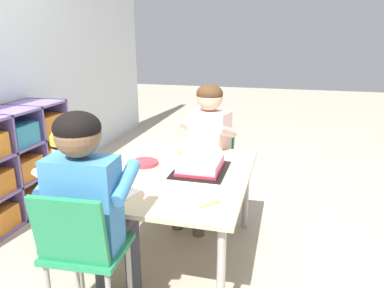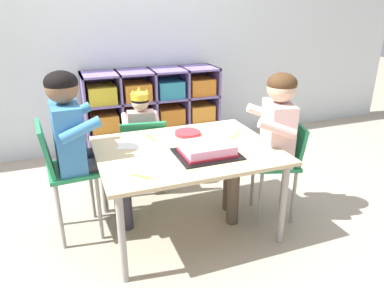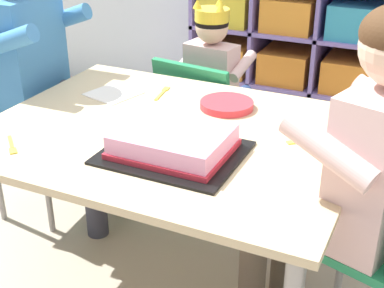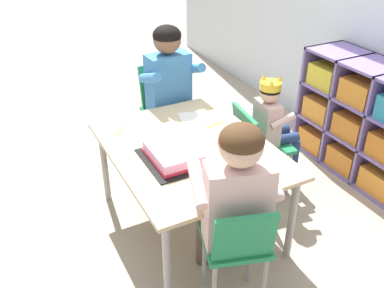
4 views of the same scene
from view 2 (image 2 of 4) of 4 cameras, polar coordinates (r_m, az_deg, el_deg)
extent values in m
plane|color=tan|center=(2.58, -0.80, -12.78)|extent=(16.00, 16.00, 0.00)
cube|color=silver|center=(3.75, -10.15, 19.07)|extent=(6.59, 0.10, 2.62)
cube|color=#7F6BB2|center=(3.85, -6.95, 5.89)|extent=(1.34, 0.01, 0.84)
cube|color=#7F6BB2|center=(3.58, -16.55, 3.93)|extent=(0.02, 0.38, 0.84)
cube|color=#7F6BB2|center=(3.62, -11.33, 4.58)|extent=(0.02, 0.38, 0.84)
cube|color=#7F6BB2|center=(3.68, -6.25, 5.17)|extent=(0.02, 0.38, 0.84)
cube|color=#7F6BB2|center=(3.77, -1.36, 5.70)|extent=(0.02, 0.38, 0.84)
cube|color=#7F6BB2|center=(3.89, 3.27, 6.16)|extent=(0.02, 0.38, 0.84)
cube|color=#7F6BB2|center=(3.81, -6.00, -0.76)|extent=(1.34, 0.38, 0.02)
cube|color=#7F6BB2|center=(3.72, -6.16, 3.15)|extent=(1.34, 0.38, 0.02)
cube|color=#7F6BB2|center=(3.64, -6.33, 7.24)|extent=(1.34, 0.38, 0.02)
cube|color=#7F6BB2|center=(3.58, -6.52, 11.48)|extent=(1.34, 0.38, 0.02)
cube|color=orange|center=(3.68, -13.45, -0.55)|extent=(0.25, 0.31, 0.17)
cube|color=orange|center=(3.73, -8.43, 0.11)|extent=(0.25, 0.31, 0.17)
cube|color=orange|center=(3.80, -3.57, 0.76)|extent=(0.25, 0.31, 0.17)
cube|color=yellow|center=(3.91, 1.06, 1.37)|extent=(0.25, 0.31, 0.17)
cube|color=orange|center=(3.59, -13.82, 3.50)|extent=(0.25, 0.31, 0.17)
cube|color=orange|center=(3.64, -8.66, 4.13)|extent=(0.25, 0.31, 0.17)
cube|color=orange|center=(3.72, -3.67, 4.71)|extent=(0.25, 0.31, 0.17)
cube|color=orange|center=(3.82, 1.09, 5.23)|extent=(0.25, 0.31, 0.17)
cube|color=yellow|center=(3.52, -14.22, 7.74)|extent=(0.25, 0.31, 0.17)
cube|color=orange|center=(3.57, -8.91, 8.33)|extent=(0.25, 0.31, 0.17)
cube|color=teal|center=(3.65, -3.77, 8.83)|extent=(0.25, 0.31, 0.17)
cube|color=orange|center=(3.75, 1.12, 9.24)|extent=(0.25, 0.31, 0.17)
cube|color=#D1B789|center=(2.30, -0.88, -0.95)|extent=(1.13, 0.88, 0.02)
cylinder|color=#9E9993|center=(2.01, -11.06, -14.57)|extent=(0.04, 0.04, 0.56)
cylinder|color=#9E9993|center=(2.34, 14.28, -9.22)|extent=(0.04, 0.04, 0.56)
cylinder|color=#9E9993|center=(2.66, -13.99, -5.25)|extent=(0.04, 0.04, 0.56)
cylinder|color=#9E9993|center=(2.92, 5.96, -2.21)|extent=(0.04, 0.04, 0.56)
cube|color=#238451|center=(2.92, -7.82, -0.56)|extent=(0.41, 0.36, 0.03)
cube|color=#238451|center=(2.73, -7.66, 0.97)|extent=(0.35, 0.10, 0.25)
cylinder|color=gray|center=(3.12, -5.01, -2.67)|extent=(0.02, 0.02, 0.35)
cylinder|color=gray|center=(3.10, -10.76, -3.18)|extent=(0.02, 0.02, 0.35)
cylinder|color=gray|center=(2.90, -4.30, -4.66)|extent=(0.02, 0.02, 0.35)
cylinder|color=gray|center=(2.87, -10.50, -5.22)|extent=(0.02, 0.02, 0.35)
cube|color=beige|center=(2.87, -8.02, 2.37)|extent=(0.22, 0.14, 0.29)
sphere|color=#DBB293|center=(2.81, -8.25, 6.54)|extent=(0.13, 0.13, 0.13)
ellipsoid|color=black|center=(2.80, -8.27, 6.94)|extent=(0.14, 0.14, 0.10)
cylinder|color=yellow|center=(2.80, -8.31, 7.53)|extent=(0.14, 0.14, 0.05)
cone|color=yellow|center=(2.84, -8.46, 8.64)|extent=(0.04, 0.04, 0.04)
cone|color=yellow|center=(2.76, -7.20, 8.33)|extent=(0.04, 0.04, 0.04)
cone|color=yellow|center=(2.76, -9.41, 8.17)|extent=(0.04, 0.04, 0.04)
cylinder|color=navy|center=(3.02, -6.91, 1.00)|extent=(0.10, 0.22, 0.07)
cylinder|color=navy|center=(3.01, -9.29, 0.81)|extent=(0.10, 0.22, 0.07)
cylinder|color=navy|center=(3.19, -6.95, -1.97)|extent=(0.06, 0.06, 0.37)
cylinder|color=navy|center=(3.18, -9.21, -2.17)|extent=(0.06, 0.06, 0.37)
cylinder|color=beige|center=(2.90, -5.71, 4.03)|extent=(0.07, 0.18, 0.10)
cylinder|color=beige|center=(2.88, -10.64, 3.64)|extent=(0.07, 0.18, 0.10)
cube|color=#238451|center=(2.40, -18.44, -3.83)|extent=(0.32, 0.36, 0.03)
cube|color=#238451|center=(2.33, -22.28, -0.70)|extent=(0.09, 0.32, 0.30)
cylinder|color=gray|center=(2.40, -14.50, -9.89)|extent=(0.02, 0.02, 0.46)
cylinder|color=gray|center=(2.64, -15.66, -6.93)|extent=(0.02, 0.02, 0.46)
cylinder|color=gray|center=(2.39, -20.19, -10.85)|extent=(0.02, 0.02, 0.46)
cylinder|color=gray|center=(2.63, -20.79, -7.77)|extent=(0.02, 0.02, 0.46)
cube|color=#3D7FBC|center=(2.32, -19.07, 1.03)|extent=(0.18, 0.31, 0.42)
sphere|color=brown|center=(2.24, -20.04, 8.47)|extent=(0.19, 0.19, 0.19)
ellipsoid|color=black|center=(2.23, -20.13, 9.18)|extent=(0.19, 0.19, 0.14)
cylinder|color=#33333D|center=(2.32, -14.61, -3.28)|extent=(0.31, 0.12, 0.10)
cylinder|color=#33333D|center=(2.48, -15.40, -1.67)|extent=(0.31, 0.12, 0.10)
cylinder|color=#33333D|center=(2.47, -10.58, -8.37)|extent=(0.08, 0.08, 0.48)
cylinder|color=#33333D|center=(2.62, -11.58, -6.54)|extent=(0.08, 0.08, 0.48)
cylinder|color=#3D7FBC|center=(2.14, -17.25, 2.14)|extent=(0.25, 0.08, 0.14)
cylinder|color=#3D7FBC|center=(2.46, -18.41, 4.52)|extent=(0.25, 0.08, 0.14)
cube|color=#238451|center=(2.57, 13.00, -2.85)|extent=(0.37, 0.38, 0.03)
cube|color=#238451|center=(2.55, 16.19, 0.18)|extent=(0.14, 0.29, 0.26)
cylinder|color=gray|center=(2.74, 9.59, -5.97)|extent=(0.02, 0.02, 0.40)
cylinder|color=gray|center=(2.53, 10.80, -8.52)|extent=(0.02, 0.02, 0.40)
cylinder|color=gray|center=(2.80, 14.24, -5.73)|extent=(0.02, 0.02, 0.40)
cylinder|color=gray|center=(2.59, 15.83, -8.19)|extent=(0.02, 0.02, 0.40)
cube|color=beige|center=(2.49, 13.42, 1.72)|extent=(0.24, 0.33, 0.42)
sphere|color=#DBB293|center=(2.40, 14.06, 8.68)|extent=(0.19, 0.19, 0.19)
ellipsoid|color=#472D19|center=(2.40, 14.12, 9.34)|extent=(0.19, 0.19, 0.14)
cylinder|color=brown|center=(2.59, 9.35, -1.39)|extent=(0.32, 0.18, 0.10)
cylinder|color=brown|center=(2.43, 10.25, -3.04)|extent=(0.32, 0.18, 0.10)
cylinder|color=brown|center=(2.67, 5.88, -6.27)|extent=(0.08, 0.08, 0.42)
cylinder|color=brown|center=(2.51, 6.53, -8.18)|extent=(0.08, 0.08, 0.42)
cylinder|color=beige|center=(2.60, 11.28, 4.90)|extent=(0.26, 0.13, 0.14)
cylinder|color=beige|center=(2.29, 13.35, 2.42)|extent=(0.26, 0.13, 0.14)
cube|color=black|center=(2.20, 2.37, -1.58)|extent=(0.38, 0.32, 0.01)
cube|color=#EF9EC6|center=(2.19, 2.39, -0.70)|extent=(0.30, 0.24, 0.07)
cube|color=red|center=(2.20, 2.38, -1.30)|extent=(0.31, 0.25, 0.02)
cylinder|color=#DB333D|center=(2.53, -0.71, 1.75)|extent=(0.18, 0.18, 0.02)
cube|color=white|center=(2.38, -9.72, -0.10)|extent=(0.19, 0.19, 0.00)
cube|color=yellow|center=(1.96, -8.67, -5.00)|extent=(0.07, 0.07, 0.00)
cube|color=yellow|center=(1.93, -7.06, -5.33)|extent=(0.04, 0.04, 0.00)
cube|color=yellow|center=(2.55, 7.13, 1.51)|extent=(0.08, 0.06, 0.00)
cube|color=yellow|center=(2.49, 6.50, 1.07)|extent=(0.04, 0.04, 0.00)
cube|color=yellow|center=(2.46, -6.32, 0.83)|extent=(0.03, 0.10, 0.00)
cube|color=yellow|center=(2.52, -6.94, 1.30)|extent=(0.03, 0.04, 0.00)
camera|label=1|loc=(1.87, -63.85, 7.61)|focal=34.37mm
camera|label=3|loc=(1.57, 45.23, 9.36)|focal=51.21mm
camera|label=4|loc=(2.85, 52.31, 22.21)|focal=40.51mm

